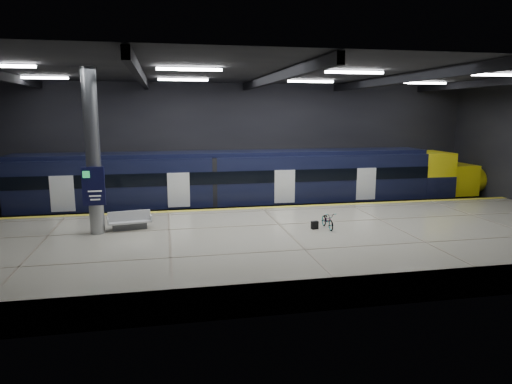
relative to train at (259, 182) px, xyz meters
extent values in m
plane|color=black|center=(-0.39, -5.50, -2.06)|extent=(30.00, 30.00, 0.00)
cube|color=black|center=(-0.39, 2.50, 1.94)|extent=(30.00, 0.10, 8.00)
cube|color=black|center=(-0.39, -13.50, 1.94)|extent=(30.00, 0.10, 8.00)
cube|color=black|center=(-0.39, -5.50, 5.94)|extent=(30.00, 16.00, 0.10)
cube|color=black|center=(-6.39, -5.50, 5.69)|extent=(0.25, 16.00, 0.40)
cube|color=black|center=(-0.39, -5.50, 5.69)|extent=(0.25, 16.00, 0.40)
cube|color=black|center=(5.61, -5.50, 5.69)|extent=(0.25, 16.00, 0.40)
cube|color=black|center=(11.61, -5.50, 5.69)|extent=(0.25, 16.00, 0.40)
cube|color=white|center=(-4.39, -7.50, 5.82)|extent=(2.60, 0.18, 0.10)
cube|color=white|center=(2.61, -7.50, 5.82)|extent=(2.60, 0.18, 0.10)
cube|color=white|center=(9.61, -7.50, 5.82)|extent=(2.60, 0.18, 0.10)
cube|color=white|center=(-11.39, -1.50, 5.82)|extent=(2.60, 0.18, 0.10)
cube|color=white|center=(-4.39, -1.50, 5.82)|extent=(2.60, 0.18, 0.10)
cube|color=white|center=(2.61, -1.50, 5.82)|extent=(2.60, 0.18, 0.10)
cube|color=white|center=(9.61, -1.50, 5.82)|extent=(2.60, 0.18, 0.10)
cube|color=#BCB69F|center=(-0.39, -8.00, -1.51)|extent=(30.00, 11.00, 1.10)
cube|color=yellow|center=(-0.39, -2.75, -0.95)|extent=(30.00, 0.40, 0.01)
cube|color=gray|center=(-0.39, -0.72, -1.98)|extent=(30.00, 0.08, 0.16)
cube|color=gray|center=(-0.39, 0.72, -1.98)|extent=(30.00, 0.08, 0.16)
cube|color=black|center=(-1.80, 0.00, -1.51)|extent=(24.00, 2.58, 0.80)
cube|color=black|center=(-1.80, 0.00, 0.27)|extent=(24.00, 2.80, 2.75)
cube|color=black|center=(-1.80, 0.00, 1.76)|extent=(24.00, 2.30, 0.24)
cube|color=black|center=(-1.80, -1.41, 0.54)|extent=(24.00, 0.04, 0.70)
cube|color=white|center=(1.20, -1.41, -0.06)|extent=(1.20, 0.05, 1.90)
cube|color=yellow|center=(11.20, 0.00, 0.27)|extent=(2.00, 2.80, 2.75)
ellipsoid|color=yellow|center=(13.80, 0.00, -0.21)|extent=(3.60, 2.52, 1.90)
cube|color=black|center=(11.50, 0.00, 0.44)|extent=(1.60, 2.38, 0.80)
cube|color=#595B60|center=(-7.10, -6.06, -0.82)|extent=(1.51, 0.67, 0.27)
cube|color=silver|center=(-7.10, -6.06, -0.61)|extent=(1.92, 1.05, 0.07)
cube|color=silver|center=(-7.10, -6.06, -0.36)|extent=(1.81, 0.35, 0.45)
cube|color=silver|center=(-8.00, -6.20, -0.50)|extent=(0.17, 0.77, 0.27)
cube|color=silver|center=(-6.20, -5.92, -0.50)|extent=(0.17, 0.77, 0.27)
imported|color=#99999E|center=(1.53, -7.65, -0.59)|extent=(0.50, 1.41, 0.74)
cube|color=black|center=(0.93, -7.65, -0.78)|extent=(0.33, 0.24, 0.35)
cylinder|color=#9EA0A5|center=(-8.39, -6.50, 2.49)|extent=(0.60, 0.60, 6.90)
cube|color=#0E1036|center=(-8.39, -6.92, 1.14)|extent=(0.90, 0.12, 1.60)
camera|label=1|loc=(-5.47, -26.35, 4.13)|focal=32.00mm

